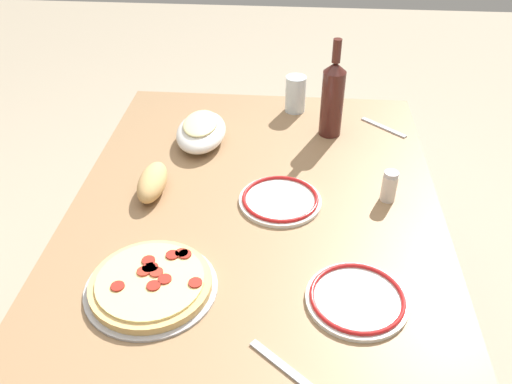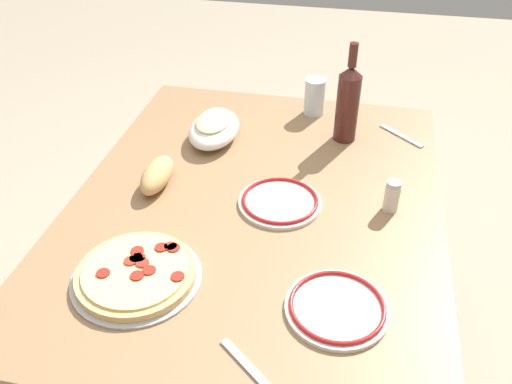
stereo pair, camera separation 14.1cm
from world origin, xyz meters
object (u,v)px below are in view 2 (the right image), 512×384
water_glass (315,97)px  wine_bottle (348,102)px  side_plate_far (280,202)px  bread_loaf (157,175)px  baked_pasta_dish (214,127)px  dining_table (256,233)px  pepperoni_pizza (136,274)px  side_plate_near (337,307)px  spice_shaker (392,196)px

water_glass → wine_bottle: bearing=37.5°
side_plate_far → bread_loaf: (-0.02, -0.35, 0.02)m
baked_pasta_dish → dining_table: bearing=33.5°
pepperoni_pizza → side_plate_near: pepperoni_pizza is taller
dining_table → spice_shaker: bearing=96.0°
pepperoni_pizza → side_plate_far: size_ratio=1.32×
spice_shaker → side_plate_near: bearing=-16.0°
dining_table → baked_pasta_dish: baked_pasta_dish is taller
pepperoni_pizza → baked_pasta_dish: baked_pasta_dish is taller
wine_bottle → side_plate_near: (0.71, 0.04, -0.12)m
dining_table → water_glass: size_ratio=10.25×
baked_pasta_dish → side_plate_near: size_ratio=1.09×
dining_table → wine_bottle: (-0.38, 0.20, 0.24)m
baked_pasta_dish → side_plate_near: baked_pasta_dish is taller
bread_loaf → side_plate_far: bearing=86.5°
bread_loaf → spice_shaker: 0.63m
pepperoni_pizza → spice_shaker: (-0.37, 0.55, 0.03)m
wine_bottle → side_plate_near: bearing=3.0°
wine_bottle → pepperoni_pizza: bearing=-29.8°
water_glass → dining_table: bearing=-9.8°
spice_shaker → dining_table: bearing=-84.0°
side_plate_far → pepperoni_pizza: bearing=-38.8°
dining_table → spice_shaker: size_ratio=14.51×
pepperoni_pizza → baked_pasta_dish: 0.63m
baked_pasta_dish → spice_shaker: size_ratio=2.76×
wine_bottle → water_glass: wine_bottle is taller
bread_loaf → wine_bottle: bearing=126.4°
side_plate_near → side_plate_far: (-0.33, -0.18, 0.00)m
side_plate_far → dining_table: bearing=-92.5°
dining_table → spice_shaker: 0.38m
wine_bottle → spice_shaker: 0.38m
baked_pasta_dish → wine_bottle: wine_bottle is taller
dining_table → wine_bottle: wine_bottle is taller
wine_bottle → spice_shaker: wine_bottle is taller
pepperoni_pizza → bread_loaf: 0.36m
pepperoni_pizza → wine_bottle: (-0.71, 0.41, 0.11)m
side_plate_near → bread_loaf: 0.63m
side_plate_near → side_plate_far: size_ratio=1.00×
side_plate_far → baked_pasta_dish: bearing=-138.9°
baked_pasta_dish → spice_shaker: 0.60m
baked_pasta_dish → pepperoni_pizza: bearing=-0.8°
side_plate_near → bread_loaf: (-0.35, -0.52, 0.02)m
side_plate_far → bread_loaf: bearing=-93.5°
dining_table → bread_loaf: 0.32m
wine_bottle → side_plate_far: bearing=-20.3°
side_plate_near → side_plate_far: same height
wine_bottle → dining_table: bearing=-28.5°
dining_table → wine_bottle: 0.49m
pepperoni_pizza → wine_bottle: bearing=150.2°
pepperoni_pizza → dining_table: bearing=148.8°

